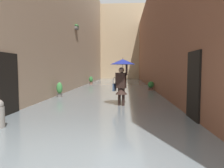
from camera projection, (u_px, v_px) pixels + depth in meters
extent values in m
plane|color=gray|center=(115.00, 88.00, 17.83)|extent=(73.16, 73.16, 0.00)
cube|color=slate|center=(115.00, 87.00, 17.82)|extent=(6.85, 35.26, 0.12)
cube|color=brown|center=(161.00, 37.00, 17.24)|extent=(1.80, 33.26, 8.77)
cube|color=black|center=(194.00, 87.00, 6.23)|extent=(0.08, 1.10, 2.20)
cube|color=gray|center=(69.00, 19.00, 17.65)|extent=(1.80, 33.26, 11.93)
cube|color=black|center=(9.00, 86.00, 6.93)|extent=(0.08, 1.10, 2.20)
cube|color=#66605B|center=(77.00, 28.00, 16.19)|extent=(0.20, 0.70, 0.18)
ellipsoid|color=#387F3D|center=(77.00, 26.00, 16.18)|extent=(0.28, 0.76, 0.24)
cube|color=tan|center=(120.00, 43.00, 32.85)|extent=(9.65, 1.80, 11.76)
cube|color=#4C4233|center=(119.00, 107.00, 8.73)|extent=(0.19, 0.26, 0.10)
cylinder|color=black|center=(119.00, 97.00, 8.70)|extent=(0.15, 0.15, 0.76)
cube|color=#4C4233|center=(123.00, 107.00, 8.65)|extent=(0.19, 0.26, 0.10)
cylinder|color=black|center=(123.00, 97.00, 8.62)|extent=(0.15, 0.15, 0.76)
cube|color=black|center=(121.00, 80.00, 8.61)|extent=(0.43, 0.34, 0.64)
cone|color=black|center=(121.00, 91.00, 8.64)|extent=(0.64, 0.64, 0.28)
sphere|color=#8C664C|center=(121.00, 70.00, 8.58)|extent=(0.23, 0.23, 0.23)
cylinder|color=black|center=(127.00, 70.00, 8.48)|extent=(0.11, 0.11, 0.44)
cylinder|color=black|center=(116.00, 78.00, 8.70)|extent=(0.11, 0.11, 0.48)
cylinder|color=black|center=(123.00, 67.00, 8.54)|extent=(0.02, 0.02, 0.46)
cone|color=navy|center=(123.00, 62.00, 8.53)|extent=(1.05, 1.05, 0.22)
cylinder|color=black|center=(123.00, 58.00, 8.52)|extent=(0.01, 0.01, 0.08)
cube|color=#334766|center=(114.00, 87.00, 8.74)|extent=(0.16, 0.28, 0.32)
torus|color=#334766|center=(114.00, 81.00, 8.72)|extent=(0.13, 0.29, 0.30)
cylinder|color=#66605B|center=(60.00, 96.00, 11.26)|extent=(0.29, 0.29, 0.30)
torus|color=#56524E|center=(60.00, 94.00, 11.25)|extent=(0.32, 0.32, 0.04)
ellipsoid|color=#387F3D|center=(59.00, 88.00, 11.23)|extent=(0.33, 0.33, 0.63)
cylinder|color=brown|center=(91.00, 84.00, 20.77)|extent=(0.32, 0.32, 0.33)
torus|color=brown|center=(91.00, 82.00, 20.76)|extent=(0.35, 0.35, 0.04)
ellipsoid|color=#2D7033|center=(91.00, 79.00, 20.74)|extent=(0.40, 0.40, 0.57)
cylinder|color=brown|center=(151.00, 90.00, 14.87)|extent=(0.35, 0.35, 0.29)
torus|color=brown|center=(151.00, 88.00, 14.86)|extent=(0.38, 0.38, 0.04)
ellipsoid|color=#2D7033|center=(151.00, 85.00, 14.84)|extent=(0.44, 0.44, 0.48)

